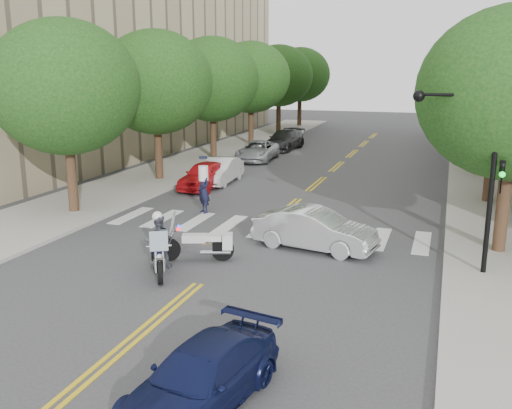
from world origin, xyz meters
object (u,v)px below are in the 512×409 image
at_px(motorcycle_parked, 203,244).
at_px(officer_standing, 204,190).
at_px(motorcycle_police, 159,246).
at_px(sedan_blue, 201,378).
at_px(convertible, 315,229).

distance_m(motorcycle_parked, officer_standing, 6.50).
distance_m(motorcycle_police, sedan_blue, 7.63).
height_order(convertible, sedan_blue, convertible).
distance_m(motorcycle_police, motorcycle_parked, 1.79).
xyz_separation_m(motorcycle_police, convertible, (4.13, 3.99, -0.17)).
relative_size(officer_standing, convertible, 0.46).
bearing_deg(convertible, motorcycle_parked, 137.31).
bearing_deg(convertible, sedan_blue, -168.28).
height_order(motorcycle_parked, convertible, motorcycle_parked).
bearing_deg(motorcycle_parked, convertible, -73.25).
bearing_deg(motorcycle_police, sedan_blue, 94.54).
relative_size(officer_standing, sedan_blue, 0.49).
relative_size(motorcycle_police, officer_standing, 1.11).
xyz_separation_m(motorcycle_police, motorcycle_parked, (0.83, 1.55, -0.33)).
distance_m(motorcycle_police, officer_standing, 7.70).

